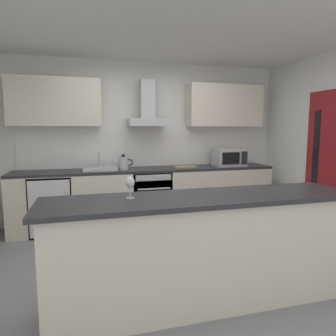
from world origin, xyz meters
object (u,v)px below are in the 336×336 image
at_px(oven, 150,196).
at_px(chopping_board, 185,167).
at_px(sink, 100,168).
at_px(wine_glass, 130,183).
at_px(kettle, 124,163).
at_px(refrigerator, 52,204).
at_px(range_hood, 147,112).
at_px(microwave, 229,157).

xyz_separation_m(oven, chopping_board, (0.57, -0.02, 0.45)).
relative_size(oven, chopping_board, 2.35).
height_order(sink, wine_glass, sink).
bearing_deg(kettle, refrigerator, 178.32).
distance_m(oven, chopping_board, 0.73).
bearing_deg(wine_glass, chopping_board, 61.44).
relative_size(range_hood, chopping_board, 2.12).
bearing_deg(kettle, microwave, 0.19).
distance_m(oven, wine_glass, 2.39).
relative_size(refrigerator, wine_glass, 4.78).
xyz_separation_m(oven, range_hood, (0.00, 0.13, 1.33)).
height_order(sink, chopping_board, sink).
height_order(refrigerator, sink, sink).
distance_m(range_hood, wine_glass, 2.54).
distance_m(microwave, wine_glass, 2.96).
bearing_deg(oven, kettle, -175.32).
bearing_deg(range_hood, wine_glass, -104.89).
relative_size(wine_glass, chopping_board, 0.52).
bearing_deg(chopping_board, oven, 177.63).
bearing_deg(refrigerator, wine_glass, -69.30).
bearing_deg(microwave, chopping_board, 179.70).
xyz_separation_m(refrigerator, microwave, (2.82, -0.03, 0.62)).
distance_m(microwave, chopping_board, 0.80).
xyz_separation_m(microwave, sink, (-2.12, 0.04, -0.12)).
distance_m(microwave, range_hood, 1.55).
bearing_deg(refrigerator, range_hood, 5.16).
distance_m(oven, refrigerator, 1.47).
relative_size(sink, wine_glass, 2.81).
bearing_deg(kettle, wine_glass, -95.59).
bearing_deg(wine_glass, microwave, 47.91).
height_order(oven, refrigerator, oven).
bearing_deg(chopping_board, kettle, -179.42).
distance_m(sink, chopping_board, 1.34).
distance_m(refrigerator, microwave, 2.89).
bearing_deg(oven, sink, 179.17).
bearing_deg(range_hood, sink, -171.16).
bearing_deg(kettle, chopping_board, 0.58).
xyz_separation_m(oven, microwave, (1.36, -0.03, 0.59)).
height_order(oven, range_hood, range_hood).
distance_m(microwave, kettle, 1.77).
bearing_deg(range_hood, microwave, -6.61).
relative_size(kettle, wine_glass, 1.62).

